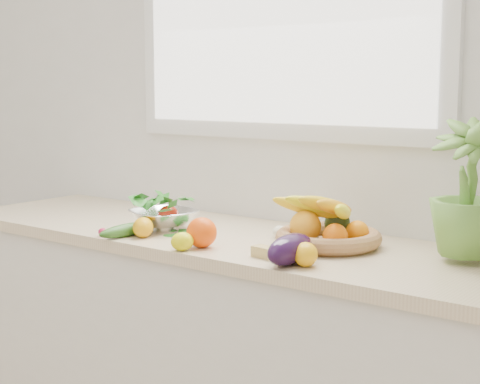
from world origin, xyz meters
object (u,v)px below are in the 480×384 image
Objects in this scene: eggplant at (290,249)px; fruit_basket at (328,231)px; apple at (168,216)px; potted_herb at (469,187)px; cucumber at (128,230)px; colander_with_spinach at (164,213)px.

fruit_basket is (-0.03, 0.26, 0.01)m from eggplant.
apple is 0.20× the size of potted_herb.
fruit_basket is at bearing 5.82° from apple.
fruit_basket is (0.60, 0.26, 0.03)m from cucumber.
eggplant is at bearing -13.72° from colander_with_spinach.
potted_herb reaches higher than colander_with_spinach.
cucumber is 0.66m from fruit_basket.
fruit_basket is at bearing 96.99° from eggplant.
eggplant is 0.52m from potted_herb.
colander_with_spinach is at bearing -170.43° from potted_herb.
cucumber is 0.58× the size of fruit_basket.
apple is 0.33× the size of cucumber.
cucumber is (0.00, -0.20, -0.02)m from apple.
eggplant is 0.52× the size of fruit_basket.
eggplant reaches higher than cucumber.
potted_herb is 1.47× the size of colander_with_spinach.
cucumber is at bearing -96.69° from colander_with_spinach.
fruit_basket is 1.56× the size of colander_with_spinach.
apple is at bearing -173.09° from potted_herb.
apple reaches higher than cucumber.
eggplant is 0.81× the size of colander_with_spinach.
cucumber is at bearing -89.34° from apple.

